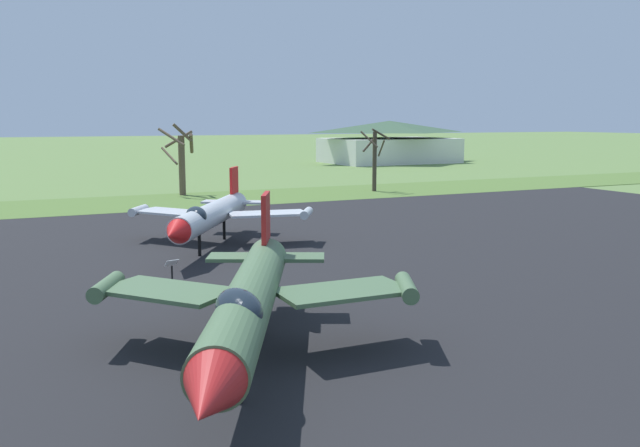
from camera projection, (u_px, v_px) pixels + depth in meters
asphalt_apron at (258, 301)px, 27.04m from camera, size 93.83×57.58×0.05m
grass_verge_strip at (118, 204)px, 58.14m from camera, size 153.83×12.00×0.06m
jet_fighter_front_right at (249, 301)px, 19.36m from camera, size 10.02×14.01×4.52m
jet_fighter_rear_center at (211, 215)px, 37.92m from camera, size 10.50×12.42×4.21m
info_placard_rear_center at (172, 267)px, 30.34m from camera, size 0.65×0.43×1.01m
bare_tree_left_of_center at (181, 158)px, 64.26m from camera, size 3.60×3.65×6.84m
bare_tree_center at (375, 157)px, 67.77m from camera, size 2.62×2.52×6.33m
visitor_building at (389, 142)px, 114.26m from camera, size 21.90×14.99×6.98m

